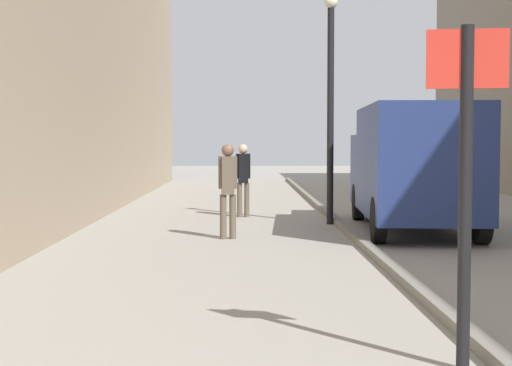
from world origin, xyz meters
TOP-DOWN VIEW (x-y plane):
  - ground_plane at (0.00, 12.00)m, footprint 80.00×80.00m
  - kerb_strip at (1.58, 12.00)m, footprint 0.16×40.00m
  - pedestrian_main_foreground at (-0.40, 15.63)m, footprint 0.33×0.22m
  - pedestrian_mid_block at (-0.67, 11.74)m, footprint 0.34×0.22m
  - delivery_van at (2.89, 12.94)m, footprint 2.26×5.60m
  - street_sign_post at (1.28, 4.03)m, footprint 0.60×0.13m
  - lamp_post at (1.42, 14.11)m, footprint 0.28×0.28m

SIDE VIEW (x-z plane):
  - ground_plane at x=0.00m, z-range 0.00..0.00m
  - kerb_strip at x=1.58m, z-range 0.00..0.12m
  - pedestrian_main_foreground at x=-0.40m, z-range 0.13..1.80m
  - pedestrian_mid_block at x=-0.67m, z-range 0.13..1.82m
  - delivery_van at x=2.89m, z-range 0.09..2.48m
  - street_sign_post at x=1.28m, z-range 0.25..2.85m
  - lamp_post at x=1.42m, z-range 0.34..5.10m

